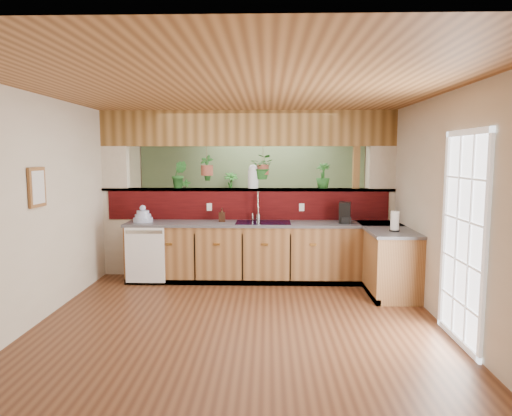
{
  "coord_description": "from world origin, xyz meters",
  "views": [
    {
      "loc": [
        0.32,
        -5.84,
        1.9
      ],
      "look_at": [
        0.15,
        0.7,
        1.15
      ],
      "focal_mm": 32.0,
      "sensor_mm": 36.0,
      "label": 1
    }
  ],
  "objects_px": {
    "soap_dispenser": "(222,215)",
    "paper_towel": "(395,221)",
    "faucet": "(258,205)",
    "glass_jar": "(253,176)",
    "dish_stack": "(143,217)",
    "shelving_console": "(216,225)",
    "coffee_maker": "(345,213)"
  },
  "relations": [
    {
      "from": "faucet",
      "to": "soap_dispenser",
      "type": "distance_m",
      "value": 0.57
    },
    {
      "from": "soap_dispenser",
      "to": "paper_towel",
      "type": "distance_m",
      "value": 2.53
    },
    {
      "from": "faucet",
      "to": "shelving_console",
      "type": "relative_size",
      "value": 0.28
    },
    {
      "from": "faucet",
      "to": "paper_towel",
      "type": "xyz_separation_m",
      "value": [
        1.85,
        -0.92,
        -0.12
      ]
    },
    {
      "from": "faucet",
      "to": "paper_towel",
      "type": "height_order",
      "value": "faucet"
    },
    {
      "from": "faucet",
      "to": "shelving_console",
      "type": "distance_m",
      "value": 2.39
    },
    {
      "from": "dish_stack",
      "to": "glass_jar",
      "type": "distance_m",
      "value": 1.81
    },
    {
      "from": "paper_towel",
      "to": "glass_jar",
      "type": "distance_m",
      "value": 2.3
    },
    {
      "from": "dish_stack",
      "to": "soap_dispenser",
      "type": "relative_size",
      "value": 1.41
    },
    {
      "from": "dish_stack",
      "to": "paper_towel",
      "type": "height_order",
      "value": "paper_towel"
    },
    {
      "from": "glass_jar",
      "to": "shelving_console",
      "type": "distance_m",
      "value": 2.33
    },
    {
      "from": "faucet",
      "to": "dish_stack",
      "type": "distance_m",
      "value": 1.76
    },
    {
      "from": "shelving_console",
      "to": "soap_dispenser",
      "type": "bearing_deg",
      "value": -65.15
    },
    {
      "from": "dish_stack",
      "to": "coffee_maker",
      "type": "xyz_separation_m",
      "value": [
        3.05,
        -0.01,
        0.06
      ]
    },
    {
      "from": "soap_dispenser",
      "to": "shelving_console",
      "type": "height_order",
      "value": "soap_dispenser"
    },
    {
      "from": "faucet",
      "to": "soap_dispenser",
      "type": "height_order",
      "value": "faucet"
    },
    {
      "from": "faucet",
      "to": "shelving_console",
      "type": "xyz_separation_m",
      "value": [
        -0.89,
        2.12,
        -0.65
      ]
    },
    {
      "from": "coffee_maker",
      "to": "faucet",
      "type": "bearing_deg",
      "value": -176.06
    },
    {
      "from": "glass_jar",
      "to": "faucet",
      "type": "bearing_deg",
      "value": -70.08
    },
    {
      "from": "dish_stack",
      "to": "soap_dispenser",
      "type": "height_order",
      "value": "dish_stack"
    },
    {
      "from": "soap_dispenser",
      "to": "paper_towel",
      "type": "relative_size",
      "value": 0.73
    },
    {
      "from": "faucet",
      "to": "glass_jar",
      "type": "bearing_deg",
      "value": 109.92
    },
    {
      "from": "dish_stack",
      "to": "paper_towel",
      "type": "xyz_separation_m",
      "value": [
        3.59,
        -0.76,
        0.05
      ]
    },
    {
      "from": "coffee_maker",
      "to": "paper_towel",
      "type": "relative_size",
      "value": 1.07
    },
    {
      "from": "dish_stack",
      "to": "glass_jar",
      "type": "relative_size",
      "value": 0.79
    },
    {
      "from": "dish_stack",
      "to": "coffee_maker",
      "type": "height_order",
      "value": "coffee_maker"
    },
    {
      "from": "coffee_maker",
      "to": "glass_jar",
      "type": "distance_m",
      "value": 1.54
    },
    {
      "from": "coffee_maker",
      "to": "shelving_console",
      "type": "relative_size",
      "value": 0.19
    },
    {
      "from": "faucet",
      "to": "glass_jar",
      "type": "height_order",
      "value": "glass_jar"
    },
    {
      "from": "soap_dispenser",
      "to": "paper_towel",
      "type": "bearing_deg",
      "value": -19.08
    },
    {
      "from": "coffee_maker",
      "to": "shelving_console",
      "type": "distance_m",
      "value": 3.22
    },
    {
      "from": "paper_towel",
      "to": "shelving_console",
      "type": "xyz_separation_m",
      "value": [
        -2.74,
        3.04,
        -0.53
      ]
    }
  ]
}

